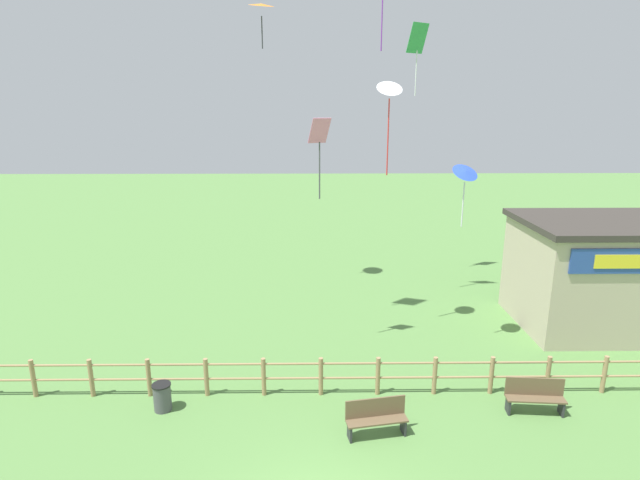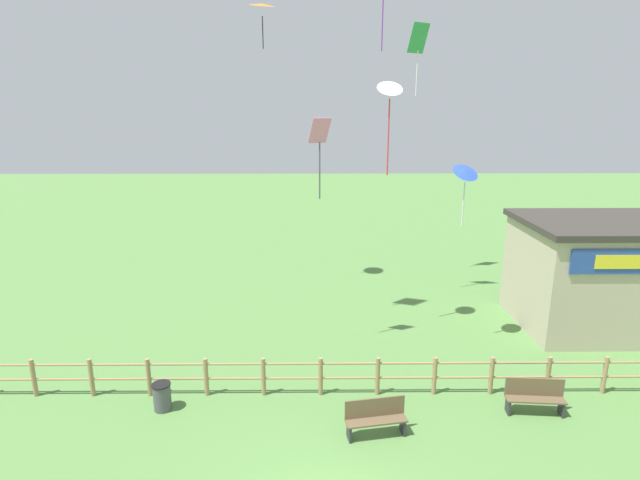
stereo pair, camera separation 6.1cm
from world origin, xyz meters
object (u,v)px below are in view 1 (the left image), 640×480
(park_bench_near_fence, at_px, (376,417))
(kite_pink_diamond, at_px, (319,142))
(kite_white_delta, at_px, (390,93))
(kite_blue_delta, at_px, (465,174))
(park_bench_by_building, at_px, (535,395))
(kite_green_diamond, at_px, (417,44))
(kite_orange_delta, at_px, (261,5))
(trash_bin, at_px, (162,397))
(seaside_building, at_px, (606,273))

(park_bench_near_fence, distance_m, kite_pink_diamond, 8.85)
(kite_pink_diamond, xyz_separation_m, kite_white_delta, (2.51, 1.42, 1.64))
(kite_pink_diamond, bearing_deg, park_bench_near_fence, -74.38)
(kite_white_delta, bearing_deg, kite_blue_delta, -26.83)
(park_bench_by_building, distance_m, kite_green_diamond, 16.37)
(park_bench_by_building, bearing_deg, kite_white_delta, 122.93)
(kite_pink_diamond, bearing_deg, kite_white_delta, 29.50)
(park_bench_near_fence, distance_m, park_bench_by_building, 4.84)
(kite_orange_delta, bearing_deg, park_bench_near_fence, -71.38)
(park_bench_by_building, height_order, kite_green_diamond, kite_green_diamond)
(park_bench_near_fence, relative_size, park_bench_by_building, 1.01)
(kite_white_delta, bearing_deg, kite_green_diamond, 71.19)
(kite_white_delta, height_order, kite_blue_delta, kite_white_delta)
(park_bench_near_fence, relative_size, trash_bin, 2.05)
(seaside_building, relative_size, park_bench_near_fence, 4.04)
(park_bench_near_fence, height_order, kite_blue_delta, kite_blue_delta)
(trash_bin, relative_size, kite_green_diamond, 0.26)
(park_bench_near_fence, relative_size, kite_white_delta, 0.50)
(kite_pink_diamond, distance_m, kite_white_delta, 3.32)
(kite_white_delta, relative_size, kite_green_diamond, 1.05)
(kite_pink_diamond, distance_m, kite_orange_delta, 8.64)
(park_bench_near_fence, height_order, trash_bin, park_bench_near_fence)
(kite_pink_diamond, xyz_separation_m, kite_orange_delta, (-2.43, 6.31, 5.39))
(park_bench_by_building, distance_m, trash_bin, 10.87)
(kite_orange_delta, height_order, kite_blue_delta, kite_orange_delta)
(park_bench_by_building, xyz_separation_m, kite_green_diamond, (-1.53, 12.04, 10.98))
(kite_pink_diamond, height_order, kite_white_delta, kite_white_delta)
(park_bench_near_fence, xyz_separation_m, kite_green_diamond, (3.21, 13.02, 10.98))
(trash_bin, height_order, kite_green_diamond, kite_green_diamond)
(kite_pink_diamond, bearing_deg, trash_bin, -139.19)
(seaside_building, relative_size, kite_orange_delta, 3.56)
(seaside_building, height_order, trash_bin, seaside_building)
(park_bench_near_fence, xyz_separation_m, park_bench_by_building, (4.74, 0.98, 0.00))
(trash_bin, bearing_deg, park_bench_by_building, -1.34)
(trash_bin, distance_m, kite_green_diamond, 18.70)
(park_bench_near_fence, height_order, kite_white_delta, kite_white_delta)
(seaside_building, xyz_separation_m, kite_pink_diamond, (-11.53, -1.78, 5.30))
(park_bench_near_fence, distance_m, kite_blue_delta, 8.73)
(kite_green_diamond, relative_size, kite_blue_delta, 1.46)
(kite_orange_delta, height_order, kite_green_diamond, kite_orange_delta)
(kite_green_diamond, bearing_deg, park_bench_near_fence, -103.83)
(kite_orange_delta, relative_size, kite_blue_delta, 0.88)
(seaside_building, xyz_separation_m, trash_bin, (-16.19, -5.80, -1.80))
(park_bench_near_fence, bearing_deg, seaside_building, 34.97)
(seaside_building, height_order, park_bench_by_building, seaside_building)
(trash_bin, relative_size, kite_pink_diamond, 0.31)
(trash_bin, distance_m, kite_blue_delta, 12.14)
(park_bench_by_building, relative_size, kite_white_delta, 0.50)
(kite_pink_diamond, distance_m, kite_green_diamond, 9.91)
(seaside_building, bearing_deg, park_bench_by_building, -131.32)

